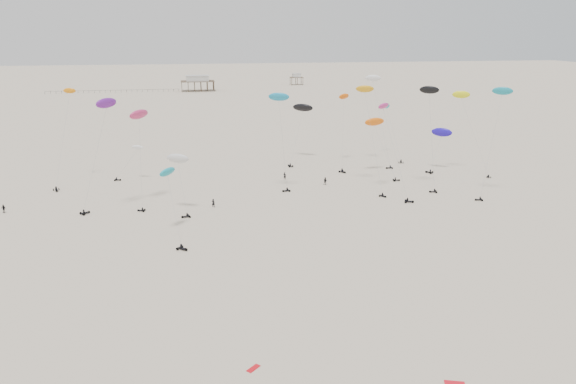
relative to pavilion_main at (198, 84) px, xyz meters
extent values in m
plane|color=beige|center=(10.00, -150.00, -4.22)|extent=(900.00, 900.00, 0.00)
cube|color=brown|center=(0.00, 0.00, 1.93)|extent=(21.00, 13.00, 0.30)
cube|color=silver|center=(0.00, 0.00, 3.68)|extent=(14.00, 8.40, 3.20)
cube|color=#B2B2AD|center=(0.00, 0.00, 5.43)|extent=(15.00, 9.00, 0.30)
cube|color=brown|center=(70.00, 30.00, 0.93)|extent=(9.00, 7.00, 0.30)
cube|color=silver|center=(70.00, 30.00, 2.28)|extent=(5.60, 4.20, 2.40)
cube|color=#B2B2AD|center=(70.00, 30.00, 3.63)|extent=(6.00, 4.50, 0.30)
cube|color=black|center=(-52.00, 0.00, -2.77)|extent=(80.00, 0.10, 0.10)
cylinder|color=gray|center=(34.28, -215.55, 5.34)|extent=(0.03, 0.03, 22.45)
ellipsoid|color=#F1600C|center=(36.13, -208.81, 14.84)|extent=(4.23, 3.42, 1.99)
cylinder|color=gray|center=(52.57, -206.67, 3.18)|extent=(0.03, 0.03, 19.91)
ellipsoid|color=#1AAFC4|center=(52.72, -199.26, 10.39)|extent=(3.11, 2.70, 1.50)
cylinder|color=gray|center=(45.45, -214.98, 7.79)|extent=(0.03, 0.03, 25.04)
ellipsoid|color=white|center=(44.28, -209.73, 19.90)|extent=(4.76, 2.71, 2.20)
cylinder|color=gray|center=(-38.82, -221.25, 7.23)|extent=(0.03, 0.03, 24.73)
ellipsoid|color=orange|center=(-37.25, -215.19, 18.47)|extent=(3.34, 1.75, 1.55)
cylinder|color=gray|center=(34.79, -239.85, 7.54)|extent=(0.03, 0.03, 25.67)
ellipsoid|color=orange|center=(34.22, -233.40, 19.40)|extent=(4.72, 2.94, 2.19)
cylinder|color=gray|center=(66.38, -229.58, 6.04)|extent=(0.03, 0.03, 22.08)
ellipsoid|color=yellow|center=(64.03, -224.76, 16.52)|extent=(4.81, 3.17, 2.20)
cylinder|color=gray|center=(-11.76, -265.40, 1.53)|extent=(0.03, 0.03, 15.28)
ellipsoid|color=#189DB4|center=(-12.85, -259.71, 7.30)|extent=(4.15, 4.64, 2.17)
cylinder|color=gray|center=(38.18, -245.65, 5.94)|extent=(0.03, 0.03, 22.37)
ellipsoid|color=#CA2F85|center=(36.87, -239.71, 16.04)|extent=(4.24, 3.84, 1.94)
cylinder|color=gray|center=(57.89, -224.89, 0.80)|extent=(0.03, 0.03, 10.85)
ellipsoid|color=#1F0EB9|center=(60.36, -222.58, 6.05)|extent=(5.59, 4.98, 2.72)
cylinder|color=gray|center=(13.33, -237.01, 6.94)|extent=(0.03, 0.03, 21.00)
ellipsoid|color=#198CBC|center=(12.58, -236.21, 18.27)|extent=(5.34, 3.58, 2.47)
cylinder|color=gray|center=(-18.98, -243.61, 5.50)|extent=(0.03, 0.03, 19.57)
ellipsoid|color=#CD306B|center=(-18.83, -240.00, 15.55)|extent=(5.25, 5.57, 2.69)
cylinder|color=gray|center=(-24.20, -219.35, -0.05)|extent=(0.03, 0.03, 9.06)
ellipsoid|color=white|center=(-21.43, -218.79, 4.07)|extent=(3.53, 2.47, 1.62)
cylinder|color=gray|center=(58.75, -250.84, 7.79)|extent=(0.03, 0.03, 23.82)
ellipsoid|color=teal|center=(61.58, -248.61, 19.95)|extent=(4.78, 3.88, 2.25)
cylinder|color=gray|center=(-10.38, -250.29, 1.33)|extent=(0.03, 0.03, 11.32)
ellipsoid|color=silver|center=(-10.97, -247.46, 7.10)|extent=(5.29, 3.84, 2.46)
cylinder|color=gray|center=(42.25, -227.75, 2.43)|extent=(0.03, 0.03, 16.56)
ellipsoid|color=orange|center=(40.95, -222.17, 9.45)|extent=(6.09, 3.43, 2.88)
cylinder|color=gray|center=(22.59, -207.43, 3.17)|extent=(0.03, 0.03, 18.46)
ellipsoid|color=black|center=(25.59, -201.79, 10.96)|extent=(6.89, 5.85, 3.13)
cylinder|color=gray|center=(-27.83, -245.60, 7.13)|extent=(0.03, 0.03, 22.17)
ellipsoid|color=#6D1B97|center=(-24.88, -244.08, 18.63)|extent=(4.96, 4.91, 2.52)
cylinder|color=gray|center=(48.49, -241.90, 7.54)|extent=(0.03, 0.03, 23.02)
ellipsoid|color=black|center=(48.47, -238.76, 19.44)|extent=(4.99, 3.98, 2.33)
imported|color=black|center=(-3.87, -247.01, -4.22)|extent=(0.97, 0.85, 2.24)
imported|color=black|center=(24.77, -233.58, -4.22)|extent=(1.23, 0.87, 2.28)
imported|color=black|center=(-47.87, -242.89, -4.22)|extent=(1.39, 0.95, 2.15)
imported|color=black|center=(15.73, -226.23, -4.22)|extent=(0.96, 0.87, 2.19)
cube|color=red|center=(18.65, -316.09, -4.22)|extent=(2.37, 1.57, 0.08)
cube|color=red|center=(-2.75, -309.23, -4.22)|extent=(1.79, 1.74, 0.07)
camera|label=1|loc=(-9.04, -365.15, 33.13)|focal=35.00mm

